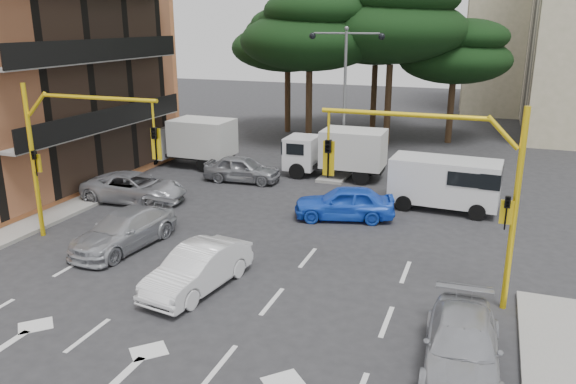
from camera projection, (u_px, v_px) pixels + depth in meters
name	position (u px, v px, depth m)	size (l,w,h in m)	color
ground	(213.00, 291.00, 17.72)	(120.00, 120.00, 0.00)	#28282B
median_strip	(342.00, 169.00, 32.07)	(1.40, 6.00, 0.15)	gray
apartment_beige_far	(564.00, 19.00, 50.57)	(16.20, 12.15, 16.70)	tan
pine_left_near	(310.00, 30.00, 36.52)	(9.15, 9.15, 10.23)	#382616
pine_center	(393.00, 19.00, 36.47)	(9.98, 9.98, 11.16)	#382616
pine_left_far	(288.00, 39.00, 41.30)	(8.32, 8.32, 9.30)	#382616
pine_right	(456.00, 52.00, 37.57)	(7.49, 7.49, 8.37)	#382616
pine_back	(377.00, 29.00, 41.82)	(9.15, 9.15, 10.23)	#382616
signal_mast_right	(451.00, 177.00, 16.14)	(5.79, 0.37, 6.00)	yellow
signal_mast_left	(69.00, 143.00, 20.60)	(5.79, 0.37, 6.00)	yellow
street_lamp_center	(345.00, 74.00, 30.51)	(4.16, 0.36, 7.77)	slate
car_white_hatch	(198.00, 268.00, 17.69)	(1.48, 4.24, 1.40)	silver
car_blue_compact	(344.00, 203.00, 24.00)	(1.71, 4.25, 1.45)	blue
car_silver_wagon	(124.00, 230.00, 21.00)	(1.90, 4.68, 1.36)	#A9ABB1
car_silver_cross_a	(135.00, 188.00, 26.34)	(2.27, 4.92, 1.37)	#A9AAB1
car_silver_cross_b	(242.00, 169.00, 29.66)	(1.63, 4.06, 1.38)	gray
car_silver_parked	(462.00, 345.00, 13.58)	(1.82, 4.47, 1.30)	#A5A6AD
van_white	(444.00, 184.00, 25.16)	(2.13, 4.72, 2.36)	silver
box_truck_a	(187.00, 142.00, 32.79)	(2.38, 5.67, 2.79)	silver
box_truck_b	(336.00, 153.00, 30.24)	(2.29, 5.44, 2.68)	silver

